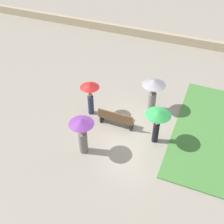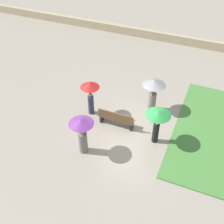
{
  "view_description": "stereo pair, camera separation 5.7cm",
  "coord_description": "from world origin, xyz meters",
  "px_view_note": "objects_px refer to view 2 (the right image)",
  "views": [
    {
      "loc": [
        -2.85,
        9.34,
        9.5
      ],
      "look_at": [
        0.88,
        0.27,
        1.15
      ],
      "focal_mm": 45.0,
      "sensor_mm": 36.0,
      "label": 1
    },
    {
      "loc": [
        -2.9,
        9.31,
        9.5
      ],
      "look_at": [
        0.88,
        0.27,
        1.15
      ],
      "focal_mm": 45.0,
      "sensor_mm": 36.0,
      "label": 2
    }
  ],
  "objects_px": {
    "crowd_person_purple": "(82,130)",
    "crowd_person_green": "(157,119)",
    "crowd_person_grey": "(154,88)",
    "crowd_person_red": "(90,91)",
    "park_bench": "(116,118)"
  },
  "relations": [
    {
      "from": "crowd_person_purple",
      "to": "crowd_person_red",
      "type": "xyz_separation_m",
      "value": [
        0.83,
        -2.5,
        0.1
      ]
    },
    {
      "from": "crowd_person_purple",
      "to": "crowd_person_green",
      "type": "relative_size",
      "value": 1.05
    },
    {
      "from": "crowd_person_red",
      "to": "crowd_person_grey",
      "type": "relative_size",
      "value": 1.03
    },
    {
      "from": "park_bench",
      "to": "crowd_person_grey",
      "type": "distance_m",
      "value": 2.43
    },
    {
      "from": "crowd_person_grey",
      "to": "crowd_person_green",
      "type": "bearing_deg",
      "value": 60.87
    },
    {
      "from": "crowd_person_red",
      "to": "crowd_person_green",
      "type": "relative_size",
      "value": 1.05
    },
    {
      "from": "crowd_person_green",
      "to": "crowd_person_grey",
      "type": "distance_m",
      "value": 2.33
    },
    {
      "from": "crowd_person_green",
      "to": "crowd_person_grey",
      "type": "bearing_deg",
      "value": -158.92
    },
    {
      "from": "crowd_person_purple",
      "to": "crowd_person_green",
      "type": "height_order",
      "value": "crowd_person_purple"
    },
    {
      "from": "park_bench",
      "to": "crowd_person_grey",
      "type": "relative_size",
      "value": 0.98
    },
    {
      "from": "crowd_person_grey",
      "to": "crowd_person_red",
      "type": "bearing_deg",
      "value": -21.08
    },
    {
      "from": "crowd_person_red",
      "to": "crowd_person_grey",
      "type": "height_order",
      "value": "crowd_person_red"
    },
    {
      "from": "crowd_person_purple",
      "to": "crowd_person_red",
      "type": "bearing_deg",
      "value": 63.91
    },
    {
      "from": "crowd_person_green",
      "to": "crowd_person_purple",
      "type": "bearing_deg",
      "value": -55.99
    },
    {
      "from": "crowd_person_red",
      "to": "park_bench",
      "type": "bearing_deg",
      "value": -149.4
    }
  ]
}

